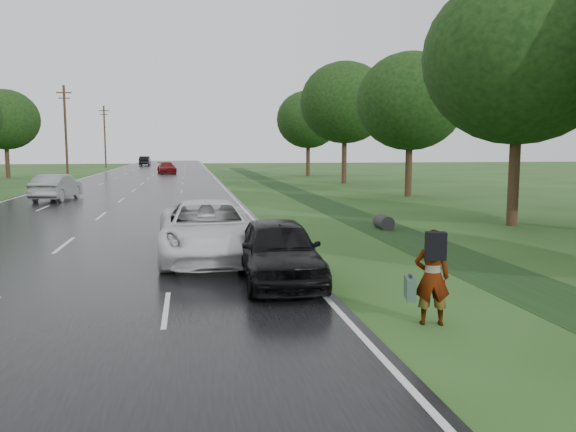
% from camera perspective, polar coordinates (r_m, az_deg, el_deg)
% --- Properties ---
extents(road, '(14.00, 180.00, 0.04)m').
position_cam_1_polar(road, '(56.03, -14.19, 3.49)').
color(road, black).
rests_on(road, ground).
extents(edge_stripe_east, '(0.12, 180.00, 0.01)m').
position_cam_1_polar(edge_stripe_east, '(55.96, -7.27, 3.67)').
color(edge_stripe_east, silver).
rests_on(edge_stripe_east, road).
extents(edge_stripe_west, '(0.12, 180.00, 0.01)m').
position_cam_1_polar(edge_stripe_west, '(56.91, -21.00, 3.32)').
color(edge_stripe_west, silver).
rests_on(edge_stripe_west, road).
extents(center_line, '(0.12, 180.00, 0.01)m').
position_cam_1_polar(center_line, '(56.03, -14.19, 3.52)').
color(center_line, silver).
rests_on(center_line, road).
extents(drainage_ditch, '(2.20, 120.00, 0.56)m').
position_cam_1_polar(drainage_ditch, '(30.62, 4.17, 1.06)').
color(drainage_ditch, '#193213').
rests_on(drainage_ditch, ground).
extents(utility_pole_far, '(1.60, 0.26, 10.00)m').
position_cam_1_polar(utility_pole_far, '(67.14, -21.66, 8.17)').
color(utility_pole_far, '#362316').
rests_on(utility_pole_far, ground).
extents(utility_pole_distant, '(1.60, 0.26, 10.00)m').
position_cam_1_polar(utility_pole_distant, '(96.73, -18.11, 7.77)').
color(utility_pole_distant, '#362316').
rests_on(utility_pole_distant, ground).
extents(tree_east_b, '(7.60, 7.60, 10.11)m').
position_cam_1_polar(tree_east_b, '(24.81, 22.46, 14.60)').
color(tree_east_b, '#362316').
rests_on(tree_east_b, ground).
extents(tree_east_c, '(7.00, 7.00, 9.29)m').
position_cam_1_polar(tree_east_c, '(37.72, 12.32, 11.29)').
color(tree_east_c, '#362316').
rests_on(tree_east_c, ground).
extents(tree_east_d, '(8.00, 8.00, 10.76)m').
position_cam_1_polar(tree_east_d, '(50.89, 5.80, 11.38)').
color(tree_east_d, '#362316').
rests_on(tree_east_d, ground).
extents(tree_east_f, '(7.20, 7.20, 9.62)m').
position_cam_1_polar(tree_east_f, '(64.33, 2.06, 9.76)').
color(tree_east_f, '#362316').
rests_on(tree_east_f, ground).
extents(tree_west_f, '(7.00, 7.00, 9.29)m').
position_cam_1_polar(tree_west_f, '(66.58, -26.82, 8.74)').
color(tree_west_f, '#362316').
rests_on(tree_west_f, ground).
extents(pedestrian, '(0.83, 0.82, 1.72)m').
position_cam_1_polar(pedestrian, '(10.31, 14.31, -5.91)').
color(pedestrian, '#A5998C').
rests_on(pedestrian, ground).
extents(white_pickup, '(2.86, 5.92, 1.62)m').
position_cam_1_polar(white_pickup, '(15.98, -8.17, -1.39)').
color(white_pickup, white).
rests_on(white_pickup, road).
extents(dark_sedan, '(1.81, 4.40, 1.49)m').
position_cam_1_polar(dark_sedan, '(13.01, -0.98, -3.50)').
color(dark_sedan, black).
rests_on(dark_sedan, road).
extents(silver_sedan, '(2.23, 4.90, 1.56)m').
position_cam_1_polar(silver_sedan, '(36.50, -22.46, 2.73)').
color(silver_sedan, gray).
rests_on(silver_sedan, road).
extents(far_car_red, '(2.71, 5.09, 1.41)m').
position_cam_1_polar(far_car_red, '(71.55, -12.22, 4.82)').
color(far_car_red, maroon).
rests_on(far_car_red, road).
extents(far_car_dark, '(1.81, 5.06, 1.66)m').
position_cam_1_polar(far_car_dark, '(106.25, -14.32, 5.45)').
color(far_car_dark, black).
rests_on(far_car_dark, road).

